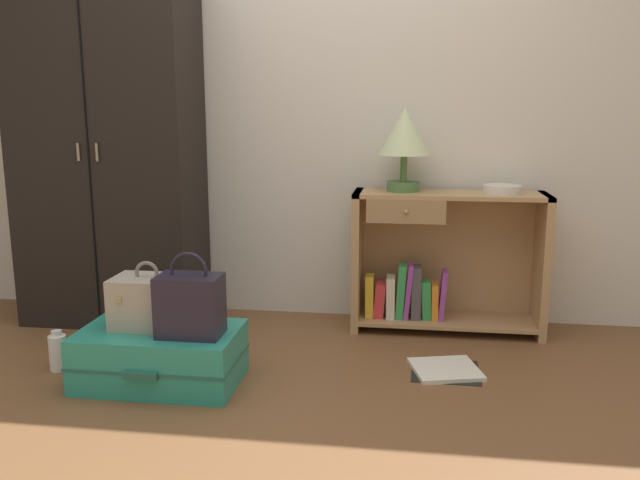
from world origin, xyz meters
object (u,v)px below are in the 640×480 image
at_px(table_lamp, 404,136).
at_px(suitcase_large, 160,356).
at_px(bowl, 502,189).
at_px(bottle, 58,352).
at_px(train_case, 148,302).
at_px(open_book_on_floor, 445,370).
at_px(handbag, 190,305).
at_px(wardrobe, 109,149).
at_px(bookshelf, 438,264).

height_order(table_lamp, suitcase_large, table_lamp).
distance_m(bowl, bottle, 2.29).
xyz_separation_m(train_case, bottle, (-0.46, 0.03, -0.27)).
bearing_deg(open_book_on_floor, bottle, -172.72).
xyz_separation_m(bowl, handbag, (-1.35, -0.93, -0.39)).
bearing_deg(open_book_on_floor, wardrobe, 163.72).
bearing_deg(train_case, suitcase_large, -33.70).
distance_m(table_lamp, train_case, 1.53).
relative_size(suitcase_large, bottle, 3.68).
bearing_deg(train_case, bookshelf, 34.08).
distance_m(bowl, suitcase_large, 1.87).
bearing_deg(bottle, wardrobe, 94.34).
bearing_deg(table_lamp, bottle, -151.41).
relative_size(wardrobe, bottle, 10.23).
xyz_separation_m(wardrobe, bottle, (0.06, -0.75, -0.86)).
relative_size(wardrobe, bowl, 10.06).
relative_size(bowl, bottle, 1.02).
bearing_deg(open_book_on_floor, handbag, -162.53).
bearing_deg(handbag, bookshelf, 41.83).
xyz_separation_m(bowl, bottle, (-2.03, -0.82, -0.67)).
xyz_separation_m(wardrobe, bookshelf, (1.77, 0.08, -0.59)).
xyz_separation_m(table_lamp, bottle, (-1.52, -0.83, -0.94)).
xyz_separation_m(suitcase_large, open_book_on_floor, (1.22, 0.29, -0.11)).
height_order(bowl, bottle, bowl).
distance_m(suitcase_large, open_book_on_floor, 1.26).
distance_m(bookshelf, suitcase_large, 1.52).
height_order(train_case, open_book_on_floor, train_case).
distance_m(handbag, open_book_on_floor, 1.18).
bearing_deg(open_book_on_floor, train_case, -168.82).
bearing_deg(open_book_on_floor, suitcase_large, -166.58).
xyz_separation_m(table_lamp, train_case, (-1.06, -0.86, -0.67)).
xyz_separation_m(bookshelf, open_book_on_floor, (0.02, -0.60, -0.35)).
distance_m(bookshelf, train_case, 1.52).
xyz_separation_m(train_case, handbag, (0.22, -0.08, 0.02)).
bearing_deg(handbag, suitcase_large, 164.53).
height_order(table_lamp, bowl, table_lamp).
bearing_deg(bowl, train_case, -151.57).
relative_size(handbag, bottle, 1.91).
bearing_deg(table_lamp, handbag, -131.99).
bearing_deg(bottle, train_case, -3.93).
relative_size(table_lamp, bottle, 2.31).
xyz_separation_m(table_lamp, open_book_on_floor, (0.22, -0.61, -1.02)).
distance_m(wardrobe, bowl, 2.09).
xyz_separation_m(suitcase_large, bottle, (-0.51, 0.07, -0.03)).
distance_m(bookshelf, bowl, 0.51).
distance_m(wardrobe, table_lamp, 1.58).
distance_m(bowl, handbag, 1.69).
bearing_deg(suitcase_large, train_case, 146.30).
bearing_deg(suitcase_large, bookshelf, 36.55).
distance_m(wardrobe, open_book_on_floor, 2.09).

